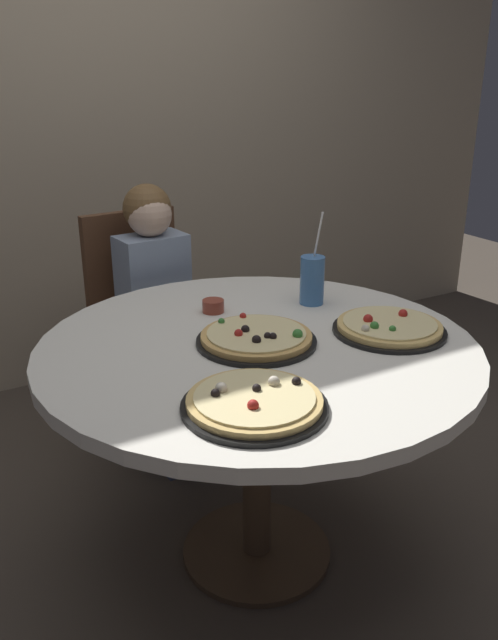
# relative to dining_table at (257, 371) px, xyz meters

# --- Properties ---
(ground_plane) EXTENTS (8.00, 8.00, 0.00)m
(ground_plane) POSITION_rel_dining_table_xyz_m (0.00, 0.00, -0.66)
(ground_plane) COLOR #4C4238
(wall_with_window) EXTENTS (5.20, 0.14, 2.90)m
(wall_with_window) POSITION_rel_dining_table_xyz_m (-0.00, 1.66, 0.79)
(wall_with_window) COLOR tan
(wall_with_window) RESTS_ON ground_plane
(dining_table) EXTENTS (1.26, 1.26, 0.75)m
(dining_table) POSITION_rel_dining_table_xyz_m (0.00, 0.00, 0.00)
(dining_table) COLOR silver
(dining_table) RESTS_ON ground_plane
(chair_wooden) EXTENTS (0.44, 0.44, 0.95)m
(chair_wooden) POSITION_rel_dining_table_xyz_m (-0.01, 0.92, -0.13)
(chair_wooden) COLOR brown
(chair_wooden) RESTS_ON ground_plane
(diner_child) EXTENTS (0.29, 0.42, 1.08)m
(diner_child) POSITION_rel_dining_table_xyz_m (0.01, 0.74, -0.17)
(diner_child) COLOR #3F4766
(diner_child) RESTS_ON ground_plane
(pizza_veggie) EXTENTS (0.34, 0.34, 0.05)m
(pizza_veggie) POSITION_rel_dining_table_xyz_m (-0.01, -0.01, 0.11)
(pizza_veggie) COLOR black
(pizza_veggie) RESTS_ON dining_table
(pizza_cheese) EXTENTS (0.34, 0.34, 0.05)m
(pizza_cheese) POSITION_rel_dining_table_xyz_m (-0.20, -0.33, 0.11)
(pizza_cheese) COLOR black
(pizza_cheese) RESTS_ON dining_table
(pizza_pepperoni) EXTENTS (0.33, 0.33, 0.05)m
(pizza_pepperoni) POSITION_rel_dining_table_xyz_m (0.37, -0.13, 0.11)
(pizza_pepperoni) COLOR black
(pizza_pepperoni) RESTS_ON dining_table
(soda_cup) EXTENTS (0.08, 0.08, 0.31)m
(soda_cup) POSITION_rel_dining_table_xyz_m (0.32, 0.19, 0.17)
(soda_cup) COLOR #3F72B2
(soda_cup) RESTS_ON dining_table
(sauce_bowl) EXTENTS (0.07, 0.07, 0.04)m
(sauce_bowl) POSITION_rel_dining_table_xyz_m (0.00, 0.28, 0.11)
(sauce_bowl) COLOR brown
(sauce_bowl) RESTS_ON dining_table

